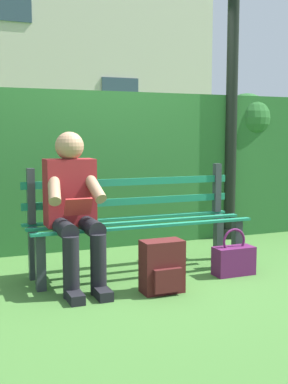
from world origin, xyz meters
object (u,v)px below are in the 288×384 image
(person_seated, at_px, (74,205))
(backpack, at_px, (162,267))
(park_bench, at_px, (137,221))
(lamp_post, at_px, (232,80))
(handbag, at_px, (234,259))

(person_seated, distance_m, backpack, 0.82)
(park_bench, xyz_separation_m, lamp_post, (-1.46, -0.88, 1.31))
(park_bench, distance_m, handbag, 0.86)
(park_bench, bearing_deg, person_seated, 16.15)
(person_seated, relative_size, lamp_post, 0.38)
(backpack, distance_m, lamp_post, 2.61)
(park_bench, bearing_deg, handbag, 149.82)
(park_bench, relative_size, lamp_post, 0.60)
(person_seated, bearing_deg, park_bench, -163.85)
(person_seated, bearing_deg, handbag, 169.36)
(backpack, bearing_deg, lamp_post, -135.28)
(backpack, height_order, handbag, handbag)
(lamp_post, bearing_deg, person_seated, 27.21)
(lamp_post, bearing_deg, handbag, 59.45)
(backpack, xyz_separation_m, handbag, (-0.73, -0.19, -0.06))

